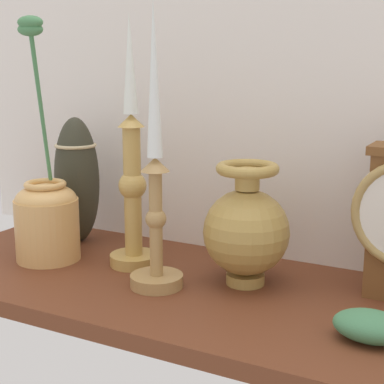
{
  "coord_description": "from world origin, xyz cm",
  "views": [
    {
      "loc": [
        35.43,
        -74.33,
        32.63
      ],
      "look_at": [
        -4.3,
        0.0,
        14.0
      ],
      "focal_mm": 56.64,
      "sensor_mm": 36.0,
      "label": 1
    }
  ],
  "objects_px": {
    "candlestick_tall_center": "(132,180)",
    "brass_vase_bulbous": "(246,229)",
    "brass_vase_jar": "(46,213)",
    "tall_ceramic_vase": "(77,180)",
    "candlestick_tall_left": "(156,192)"
  },
  "relations": [
    {
      "from": "candlestick_tall_left",
      "to": "candlestick_tall_center",
      "type": "distance_m",
      "value": 0.1
    },
    {
      "from": "tall_ceramic_vase",
      "to": "brass_vase_bulbous",
      "type": "bearing_deg",
      "value": -8.85
    },
    {
      "from": "tall_ceramic_vase",
      "to": "candlestick_tall_center",
      "type": "bearing_deg",
      "value": -21.12
    },
    {
      "from": "candlestick_tall_center",
      "to": "brass_vase_jar",
      "type": "relative_size",
      "value": 1.02
    },
    {
      "from": "brass_vase_bulbous",
      "to": "brass_vase_jar",
      "type": "distance_m",
      "value": 0.34
    },
    {
      "from": "candlestick_tall_center",
      "to": "brass_vase_jar",
      "type": "xyz_separation_m",
      "value": [
        -0.14,
        -0.04,
        -0.06
      ]
    },
    {
      "from": "candlestick_tall_center",
      "to": "brass_vase_bulbous",
      "type": "relative_size",
      "value": 2.18
    },
    {
      "from": "candlestick_tall_center",
      "to": "tall_ceramic_vase",
      "type": "distance_m",
      "value": 0.17
    },
    {
      "from": "brass_vase_bulbous",
      "to": "tall_ceramic_vase",
      "type": "distance_m",
      "value": 0.36
    },
    {
      "from": "candlestick_tall_left",
      "to": "brass_vase_bulbous",
      "type": "height_order",
      "value": "candlestick_tall_left"
    },
    {
      "from": "brass_vase_bulbous",
      "to": "tall_ceramic_vase",
      "type": "height_order",
      "value": "tall_ceramic_vase"
    },
    {
      "from": "candlestick_tall_left",
      "to": "brass_vase_jar",
      "type": "xyz_separation_m",
      "value": [
        -0.22,
        0.02,
        -0.06
      ]
    },
    {
      "from": "candlestick_tall_left",
      "to": "tall_ceramic_vase",
      "type": "height_order",
      "value": "candlestick_tall_left"
    },
    {
      "from": "brass_vase_jar",
      "to": "tall_ceramic_vase",
      "type": "bearing_deg",
      "value": 100.81
    },
    {
      "from": "candlestick_tall_left",
      "to": "brass_vase_jar",
      "type": "height_order",
      "value": "candlestick_tall_left"
    }
  ]
}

